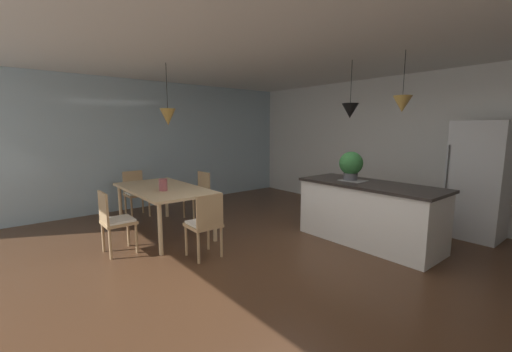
{
  "coord_description": "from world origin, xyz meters",
  "views": [
    {
      "loc": [
        2.77,
        -2.86,
        1.7
      ],
      "look_at": [
        -1.2,
        0.39,
        0.93
      ],
      "focal_mm": 22.36,
      "sensor_mm": 36.0,
      "label": 1
    }
  ],
  "objects_px": {
    "kitchen_island": "(369,212)",
    "refrigerator": "(478,180)",
    "potted_plant_on_island": "(351,165)",
    "chair_far_left": "(198,193)",
    "vase_on_dining_table": "(163,185)",
    "chair_kitchen_end": "(205,223)",
    "chair_window_end": "(136,192)",
    "dining_table": "(163,191)",
    "chair_near_right": "(115,220)"
  },
  "relations": [
    {
      "from": "dining_table",
      "to": "chair_far_left",
      "type": "xyz_separation_m",
      "value": [
        -0.43,
        0.88,
        -0.22
      ]
    },
    {
      "from": "chair_far_left",
      "to": "potted_plant_on_island",
      "type": "relative_size",
      "value": 1.95
    },
    {
      "from": "chair_far_left",
      "to": "chair_kitchen_end",
      "type": "bearing_deg",
      "value": -26.55
    },
    {
      "from": "chair_kitchen_end",
      "to": "vase_on_dining_table",
      "type": "height_order",
      "value": "vase_on_dining_table"
    },
    {
      "from": "dining_table",
      "to": "chair_window_end",
      "type": "relative_size",
      "value": 2.2
    },
    {
      "from": "refrigerator",
      "to": "dining_table",
      "type": "bearing_deg",
      "value": -131.76
    },
    {
      "from": "dining_table",
      "to": "chair_kitchen_end",
      "type": "relative_size",
      "value": 2.2
    },
    {
      "from": "chair_kitchen_end",
      "to": "chair_far_left",
      "type": "relative_size",
      "value": 1.0
    },
    {
      "from": "chair_kitchen_end",
      "to": "kitchen_island",
      "type": "height_order",
      "value": "kitchen_island"
    },
    {
      "from": "chair_window_end",
      "to": "chair_far_left",
      "type": "height_order",
      "value": "same"
    },
    {
      "from": "chair_window_end",
      "to": "kitchen_island",
      "type": "distance_m",
      "value": 4.29
    },
    {
      "from": "dining_table",
      "to": "vase_on_dining_table",
      "type": "distance_m",
      "value": 0.33
    },
    {
      "from": "chair_near_right",
      "to": "chair_far_left",
      "type": "height_order",
      "value": "same"
    },
    {
      "from": "potted_plant_on_island",
      "to": "chair_far_left",
      "type": "bearing_deg",
      "value": -152.16
    },
    {
      "from": "kitchen_island",
      "to": "refrigerator",
      "type": "xyz_separation_m",
      "value": [
        0.92,
        1.51,
        0.44
      ]
    },
    {
      "from": "chair_kitchen_end",
      "to": "chair_far_left",
      "type": "xyz_separation_m",
      "value": [
        -1.76,
        0.88,
        0.0
      ]
    },
    {
      "from": "kitchen_island",
      "to": "potted_plant_on_island",
      "type": "bearing_deg",
      "value": 180.0
    },
    {
      "from": "chair_far_left",
      "to": "chair_window_end",
      "type": "bearing_deg",
      "value": -135.42
    },
    {
      "from": "chair_kitchen_end",
      "to": "chair_near_right",
      "type": "height_order",
      "value": "same"
    },
    {
      "from": "chair_far_left",
      "to": "kitchen_island",
      "type": "height_order",
      "value": "kitchen_island"
    },
    {
      "from": "vase_on_dining_table",
      "to": "refrigerator",
      "type": "bearing_deg",
      "value": 51.43
    },
    {
      "from": "chair_far_left",
      "to": "kitchen_island",
      "type": "distance_m",
      "value": 3.09
    },
    {
      "from": "refrigerator",
      "to": "chair_kitchen_end",
      "type": "bearing_deg",
      "value": -118.05
    },
    {
      "from": "chair_far_left",
      "to": "vase_on_dining_table",
      "type": "distance_m",
      "value": 1.26
    },
    {
      "from": "kitchen_island",
      "to": "vase_on_dining_table",
      "type": "bearing_deg",
      "value": -132.6
    },
    {
      "from": "chair_kitchen_end",
      "to": "vase_on_dining_table",
      "type": "xyz_separation_m",
      "value": [
        -1.06,
        -0.11,
        0.37
      ]
    },
    {
      "from": "chair_far_left",
      "to": "vase_on_dining_table",
      "type": "height_order",
      "value": "vase_on_dining_table"
    },
    {
      "from": "refrigerator",
      "to": "vase_on_dining_table",
      "type": "relative_size",
      "value": 9.87
    },
    {
      "from": "dining_table",
      "to": "chair_far_left",
      "type": "relative_size",
      "value": 2.2
    },
    {
      "from": "kitchen_island",
      "to": "refrigerator",
      "type": "bearing_deg",
      "value": 58.53
    },
    {
      "from": "chair_near_right",
      "to": "kitchen_island",
      "type": "relative_size",
      "value": 0.42
    },
    {
      "from": "dining_table",
      "to": "vase_on_dining_table",
      "type": "xyz_separation_m",
      "value": [
        0.27,
        -0.11,
        0.16
      ]
    },
    {
      "from": "dining_table",
      "to": "refrigerator",
      "type": "distance_m",
      "value": 4.94
    },
    {
      "from": "chair_near_right",
      "to": "chair_far_left",
      "type": "distance_m",
      "value": 1.96
    },
    {
      "from": "chair_near_right",
      "to": "chair_window_end",
      "type": "bearing_deg",
      "value": 153.45
    },
    {
      "from": "chair_window_end",
      "to": "potted_plant_on_island",
      "type": "xyz_separation_m",
      "value": [
        3.35,
        2.18,
        0.67
      ]
    },
    {
      "from": "dining_table",
      "to": "vase_on_dining_table",
      "type": "relative_size",
      "value": 10.41
    },
    {
      "from": "chair_window_end",
      "to": "chair_far_left",
      "type": "bearing_deg",
      "value": 44.58
    },
    {
      "from": "kitchen_island",
      "to": "potted_plant_on_island",
      "type": "xyz_separation_m",
      "value": [
        -0.34,
        0.0,
        0.68
      ]
    },
    {
      "from": "chair_window_end",
      "to": "potted_plant_on_island",
      "type": "distance_m",
      "value": 4.05
    },
    {
      "from": "chair_window_end",
      "to": "chair_far_left",
      "type": "xyz_separation_m",
      "value": [
        0.89,
        0.88,
        0.0
      ]
    },
    {
      "from": "vase_on_dining_table",
      "to": "chair_far_left",
      "type": "bearing_deg",
      "value": 125.43
    },
    {
      "from": "vase_on_dining_table",
      "to": "kitchen_island",
      "type": "bearing_deg",
      "value": 47.4
    },
    {
      "from": "vase_on_dining_table",
      "to": "chair_near_right",
      "type": "bearing_deg",
      "value": -78.06
    },
    {
      "from": "chair_kitchen_end",
      "to": "chair_window_end",
      "type": "relative_size",
      "value": 1.0
    },
    {
      "from": "dining_table",
      "to": "kitchen_island",
      "type": "relative_size",
      "value": 0.93
    },
    {
      "from": "chair_kitchen_end",
      "to": "dining_table",
      "type": "bearing_deg",
      "value": 179.98
    },
    {
      "from": "dining_table",
      "to": "potted_plant_on_island",
      "type": "distance_m",
      "value": 3.01
    },
    {
      "from": "chair_far_left",
      "to": "kitchen_island",
      "type": "bearing_deg",
      "value": 24.88
    },
    {
      "from": "chair_window_end",
      "to": "refrigerator",
      "type": "bearing_deg",
      "value": 38.61
    }
  ]
}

